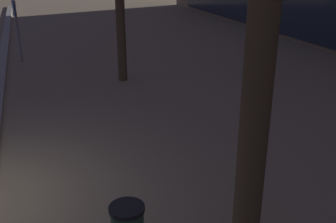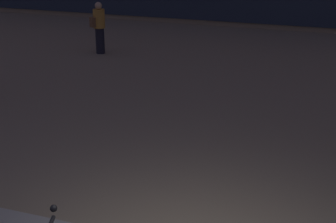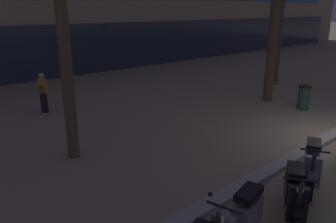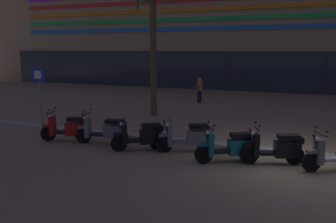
{
  "view_description": "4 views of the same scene",
  "coord_description": "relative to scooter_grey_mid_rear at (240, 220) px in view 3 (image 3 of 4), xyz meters",
  "views": [
    {
      "loc": [
        6.56,
        1.49,
        4.01
      ],
      "look_at": [
        -0.18,
        3.85,
        1.22
      ],
      "focal_mm": 42.84,
      "sensor_mm": 36.0,
      "label": 1
    },
    {
      "loc": [
        1.1,
        -3.95,
        3.62
      ],
      "look_at": [
        -0.87,
        1.77,
        1.28
      ],
      "focal_mm": 52.46,
      "sensor_mm": 36.0,
      "label": 2
    },
    {
      "loc": [
        -10.06,
        -3.28,
        3.74
      ],
      "look_at": [
        -3.78,
        3.67,
        0.87
      ],
      "focal_mm": 35.6,
      "sensor_mm": 36.0,
      "label": 3
    },
    {
      "loc": [
        -0.29,
        -9.86,
        3.17
      ],
      "look_at": [
        -4.62,
        1.51,
        0.84
      ],
      "focal_mm": 34.98,
      "sensor_mm": 36.0,
      "label": 4
    }
  ],
  "objects": [
    {
      "name": "pedestrian_by_palm_tree",
      "position": [
        0.64,
        9.43,
        0.33
      ],
      "size": [
        0.38,
        0.45,
        1.5
      ],
      "color": "black",
      "rests_on": "ground"
    },
    {
      "name": "litter_bin",
      "position": [
        8.27,
        3.05,
        0.03
      ],
      "size": [
        0.48,
        0.48,
        0.95
      ],
      "color": "#2D5638",
      "rests_on": "ground"
    },
    {
      "name": "scooter_black_mid_centre",
      "position": [
        1.45,
        -0.19,
        -0.0
      ],
      "size": [
        1.53,
        1.01,
        1.04
      ],
      "color": "black",
      "rests_on": "ground"
    },
    {
      "name": "scooter_grey_gap_after_mid",
      "position": [
        2.88,
        0.17,
        0.01
      ],
      "size": [
        1.67,
        0.92,
        1.04
      ],
      "color": "black",
      "rests_on": "ground"
    },
    {
      "name": "scooter_grey_mid_rear",
      "position": [
        0.0,
        0.0,
        0.0
      ],
      "size": [
        1.82,
        0.7,
        1.17
      ],
      "color": "black",
      "rests_on": "ground"
    },
    {
      "name": "curb_strip",
      "position": [
        6.06,
        1.01,
        -0.4
      ],
      "size": [
        60.0,
        0.36,
        0.12
      ],
      "primitive_type": "cube",
      "color": "#ADA89E",
      "rests_on": "ground"
    }
  ]
}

